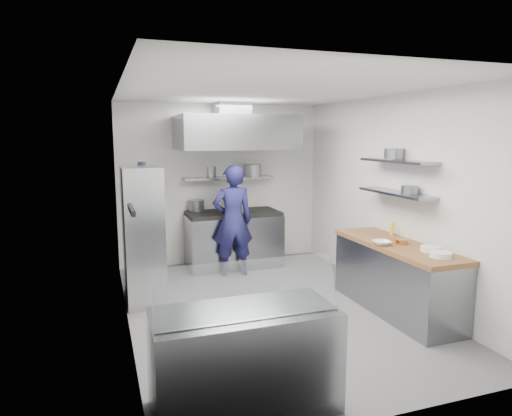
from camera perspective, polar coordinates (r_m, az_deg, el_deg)
name	(u,v)px	position (r m, az deg, el deg)	size (l,w,h in m)	color
floor	(271,308)	(6.14, 1.87, -12.44)	(5.00, 5.00, 0.00)	#525254
ceiling	(272,90)	(5.74, 2.02, 14.55)	(5.00, 5.00, 0.00)	silver
wall_back	(221,184)	(8.14, -4.37, 3.01)	(3.60, 0.02, 2.80)	white
wall_front	(390,249)	(3.60, 16.38, -4.91)	(3.60, 0.02, 2.80)	white
wall_left	(124,211)	(5.41, -16.16, -0.33)	(5.00, 0.02, 2.80)	white
wall_right	(392,197)	(6.63, 16.62, 1.31)	(5.00, 0.02, 2.80)	white
gas_range	(233,240)	(7.95, -2.86, -4.07)	(1.60, 0.80, 0.90)	gray
cooktop	(233,213)	(7.85, -2.88, -0.66)	(1.57, 0.78, 0.06)	black
stock_pot_left	(197,205)	(7.94, -7.45, 0.33)	(0.27, 0.27, 0.20)	slate
stock_pot_mid	(237,205)	(7.78, -2.34, 0.38)	(0.37, 0.37, 0.24)	slate
over_range_shelf	(229,178)	(8.00, -3.40, 3.78)	(1.60, 0.30, 0.04)	gray
shelf_pot_a	(210,171)	(8.16, -5.75, 4.62)	(0.24, 0.24, 0.18)	slate
shelf_pot_b	(252,171)	(7.91, -0.47, 4.68)	(0.31, 0.31, 0.22)	slate
extractor_hood	(235,133)	(7.57, -2.59, 9.40)	(1.90, 1.15, 0.55)	gray
hood_duct	(231,110)	(7.80, -3.09, 12.18)	(0.55, 0.55, 0.24)	slate
red_firebox	(150,186)	(7.86, -13.12, 2.74)	(0.22, 0.10, 0.26)	#AD2C0D
chef	(233,221)	(7.33, -2.92, -1.60)	(0.66, 0.43, 1.80)	#19194C
wire_rack	(143,234)	(6.37, -13.97, -3.23)	(0.50, 0.90, 1.85)	silver
rack_bin_a	(142,240)	(6.58, -14.08, -3.95)	(0.16, 0.20, 0.18)	white
rack_bin_b	(139,203)	(6.75, -14.44, 0.66)	(0.14, 0.18, 0.16)	yellow
rack_jar	(142,168)	(6.56, -14.07, 4.84)	(0.11, 0.11, 0.18)	black
knife_strip	(131,210)	(4.50, -15.32, -0.18)	(0.04, 0.55, 0.05)	black
prep_counter_base	(395,280)	(6.18, 17.03, -8.57)	(0.62, 2.00, 0.84)	gray
prep_counter_top	(397,246)	(6.06, 17.23, -4.51)	(0.65, 2.04, 0.06)	brown
plate_stack_a	(441,255)	(5.53, 22.09, -5.43)	(0.24, 0.24, 0.06)	white
plate_stack_b	(430,249)	(5.75, 20.97, -4.81)	(0.24, 0.24, 0.06)	white
copper_pan	(402,242)	(6.03, 17.75, -4.02)	(0.16, 0.16, 0.06)	#C57837
squeeze_bottle	(392,228)	(6.52, 16.62, -2.47)	(0.06, 0.06, 0.18)	yellow
mixing_bowl	(382,243)	(5.90, 15.44, -4.22)	(0.22, 0.22, 0.05)	white
wall_shelf_lower	(396,193)	(6.29, 17.06, 1.80)	(0.30, 1.30, 0.04)	gray
wall_shelf_upper	(397,161)	(6.25, 17.24, 5.62)	(0.30, 1.30, 0.04)	gray
shelf_pot_c	(410,190)	(6.10, 18.65, 2.18)	(0.21, 0.21, 0.10)	slate
shelf_pot_d	(394,154)	(6.39, 16.86, 6.51)	(0.26, 0.26, 0.14)	slate
display_case	(244,360)	(3.94, -1.49, -18.47)	(1.50, 0.70, 0.85)	gray
display_glass	(249,289)	(3.58, -0.94, -10.11)	(1.47, 0.02, 0.45)	silver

